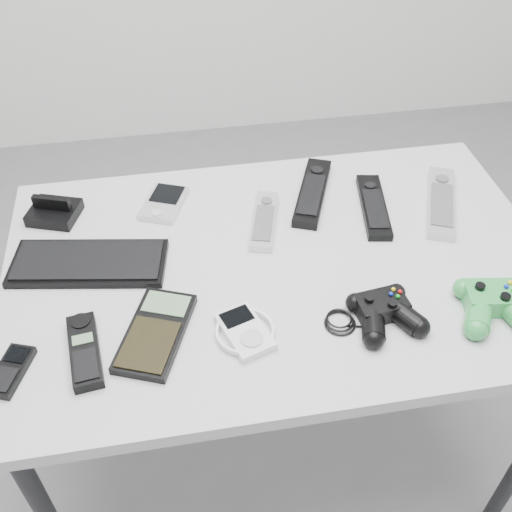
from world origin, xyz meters
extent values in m
plane|color=slate|center=(0.00, 0.00, 0.00)|extent=(3.50, 3.50, 0.00)
cube|color=#AFAFB2|center=(-0.02, 0.08, 0.69)|extent=(1.05, 0.67, 0.03)
cylinder|color=black|center=(-0.50, 0.37, 0.34)|extent=(0.03, 0.03, 0.67)
cylinder|color=black|center=(0.45, 0.37, 0.34)|extent=(0.03, 0.03, 0.67)
cube|color=black|center=(-0.38, 0.14, 0.71)|extent=(0.31, 0.17, 0.02)
cube|color=black|center=(-0.46, 0.30, 0.73)|extent=(0.12, 0.11, 0.05)
cube|color=silver|center=(-0.23, 0.29, 0.71)|extent=(0.12, 0.14, 0.02)
cube|color=silver|center=(-0.03, 0.20, 0.71)|extent=(0.09, 0.18, 0.02)
cube|color=black|center=(0.09, 0.28, 0.71)|extent=(0.14, 0.23, 0.02)
cube|color=black|center=(0.20, 0.21, 0.71)|extent=(0.08, 0.21, 0.02)
cube|color=#B7B7BE|center=(0.35, 0.19, 0.71)|extent=(0.14, 0.24, 0.02)
cube|color=black|center=(-0.50, -0.10, 0.71)|extent=(0.07, 0.11, 0.02)
cube|color=black|center=(-0.38, -0.08, 0.71)|extent=(0.07, 0.15, 0.02)
cube|color=black|center=(-0.27, -0.06, 0.71)|extent=(0.16, 0.21, 0.02)
cube|color=silver|center=(-0.12, -0.08, 0.71)|extent=(0.13, 0.14, 0.02)
camera|label=1|loc=(-0.21, -0.73, 1.50)|focal=42.00mm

